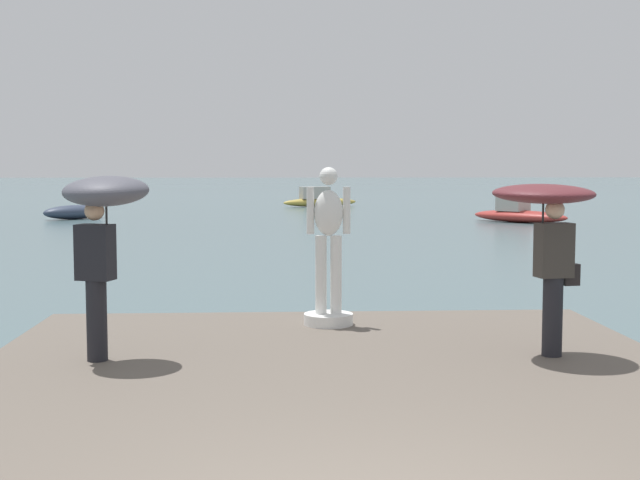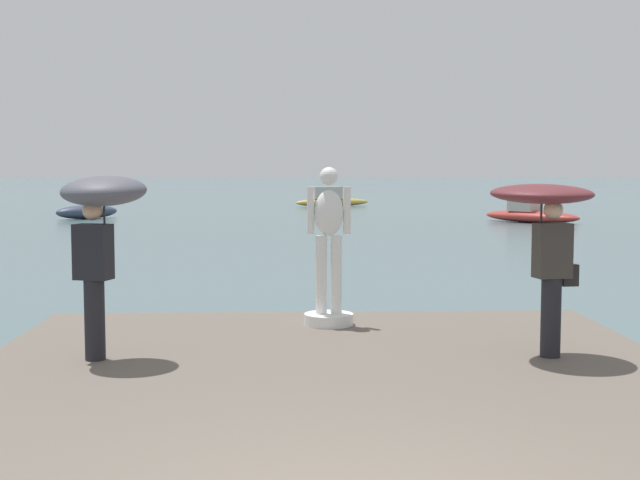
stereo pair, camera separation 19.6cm
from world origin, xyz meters
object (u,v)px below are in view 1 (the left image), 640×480
Objects in this scene: statue_white_figure at (329,260)px; boat_near at (319,200)px; boat_rightward at (518,213)px; onlooker_left at (103,216)px; boat_far at (75,212)px; onlooker_right at (547,218)px.

statue_white_figure reaches higher than boat_near.
onlooker_left is at bearing -113.92° from boat_rightward.
boat_near is (4.69, 46.32, -1.51)m from onlooker_left.
statue_white_figure reaches higher than boat_far.
boat_rightward reaches higher than boat_near.
statue_white_figure reaches higher than onlooker_left.
boat_far is 0.70× the size of boat_rightward.
boat_far is (-10.59, 31.13, -0.92)m from statue_white_figure.
boat_far is (-8.05, 33.12, -1.62)m from onlooker_left.
onlooker_right is at bearing -89.84° from boat_near.
boat_near is 1.63× the size of boat_far.
statue_white_figure is 3.30m from onlooker_left.
boat_near is 18.35m from boat_far.
statue_white_figure is 3.10m from onlooker_right.
boat_far is at bearing 108.79° from statue_white_figure.
boat_rightward is (13.10, 29.54, -1.55)m from onlooker_left.
onlooker_left is at bearing -142.02° from statue_white_figure.
boat_near is at bearing 87.23° from statue_white_figure.
boat_rightward is at bearing 69.03° from statue_white_figure.
boat_far is (-12.74, -13.21, -0.11)m from boat_near.
boat_rightward is (8.41, -16.78, -0.04)m from boat_near.
boat_near is (2.14, 44.34, -0.81)m from statue_white_figure.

